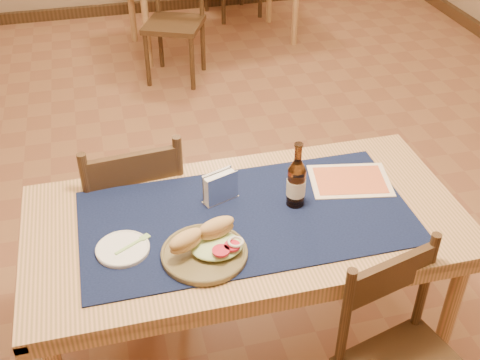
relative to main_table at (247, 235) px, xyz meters
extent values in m
cube|color=#936140|center=(0.00, 0.80, -0.68)|extent=(6.00, 7.00, 0.02)
cylinder|color=tan|center=(0.72, -0.32, -0.31)|extent=(0.06, 0.06, 0.71)
cylinder|color=tan|center=(-0.72, 0.32, -0.31)|extent=(0.06, 0.06, 0.71)
cylinder|color=tan|center=(0.72, 0.32, -0.31)|extent=(0.06, 0.06, 0.71)
cube|color=tan|center=(0.00, 0.00, 0.06)|extent=(1.60, 0.80, 0.04)
cube|color=#10183C|center=(0.00, 0.00, 0.09)|extent=(1.20, 0.60, 0.01)
cube|color=#402917|center=(0.00, 4.27, -0.62)|extent=(6.00, 0.06, 0.10)
cylinder|color=tan|center=(-0.04, 2.99, -0.31)|extent=(0.05, 0.05, 0.71)
cylinder|color=tan|center=(1.26, 3.13, -0.31)|extent=(0.05, 0.05, 0.71)
cylinder|color=tan|center=(-0.11, 3.56, -0.31)|extent=(0.05, 0.05, 0.71)
cylinder|color=#402917|center=(-0.23, 0.71, -0.44)|extent=(0.04, 0.04, 0.46)
cylinder|color=#402917|center=(-0.59, 0.68, -0.44)|extent=(0.04, 0.04, 0.46)
cylinder|color=#402917|center=(-0.19, 0.35, -0.44)|extent=(0.04, 0.04, 0.46)
cylinder|color=#402917|center=(-0.56, 0.32, -0.44)|extent=(0.04, 0.04, 0.46)
cube|color=#402917|center=(-0.39, 0.51, -0.21)|extent=(0.46, 0.46, 0.04)
cube|color=#402917|center=(-0.37, 0.32, 0.14)|extent=(0.37, 0.06, 0.14)
cylinder|color=#402917|center=(-0.19, 0.34, 0.02)|extent=(0.04, 0.04, 0.47)
cylinder|color=#402917|center=(-0.56, 0.31, 0.02)|extent=(0.04, 0.04, 0.47)
cube|color=#402917|center=(0.38, -0.41, 0.09)|extent=(0.34, 0.11, 0.13)
cylinder|color=#402917|center=(0.21, -0.45, -0.02)|extent=(0.03, 0.03, 0.44)
cylinder|color=#402917|center=(0.54, -0.37, -0.02)|extent=(0.03, 0.03, 0.44)
cylinder|color=#402917|center=(-0.09, 2.64, -0.45)|extent=(0.04, 0.04, 0.44)
cylinder|color=#402917|center=(0.23, 2.50, -0.45)|extent=(0.04, 0.04, 0.44)
cylinder|color=#402917|center=(0.06, 2.96, -0.45)|extent=(0.04, 0.04, 0.44)
cylinder|color=#402917|center=(0.38, 2.82, -0.45)|extent=(0.04, 0.04, 0.44)
cube|color=#402917|center=(0.15, 2.73, -0.23)|extent=(0.54, 0.54, 0.04)
cylinder|color=brown|center=(-0.19, -0.17, 0.10)|extent=(0.29, 0.29, 0.02)
torus|color=brown|center=(-0.19, -0.17, 0.10)|extent=(0.29, 0.29, 0.01)
ellipsoid|color=#BFE19A|center=(-0.15, -0.17, 0.12)|extent=(0.18, 0.14, 0.03)
ellipsoid|color=tan|center=(-0.25, -0.16, 0.16)|extent=(0.14, 0.11, 0.07)
ellipsoid|color=tan|center=(-0.14, -0.12, 0.16)|extent=(0.14, 0.09, 0.07)
cylinder|color=red|center=(-0.14, -0.21, 0.14)|extent=(0.06, 0.06, 0.01)
cylinder|color=red|center=(-0.10, -0.20, 0.14)|extent=(0.05, 0.05, 0.01)
torus|color=beige|center=(-0.09, -0.19, 0.15)|extent=(0.06, 0.06, 0.01)
cylinder|color=white|center=(-0.45, -0.07, 0.09)|extent=(0.18, 0.18, 0.01)
torus|color=white|center=(-0.45, -0.07, 0.10)|extent=(0.18, 0.18, 0.01)
cube|color=#92C56C|center=(-0.43, -0.07, 0.10)|extent=(0.10, 0.06, 0.00)
cube|color=#92C56C|center=(-0.37, -0.04, 0.10)|extent=(0.04, 0.04, 0.00)
cylinder|color=#44230C|center=(0.19, 0.03, 0.16)|extent=(0.07, 0.07, 0.15)
cone|color=#44230C|center=(0.19, 0.03, 0.26)|extent=(0.07, 0.07, 0.04)
cylinder|color=#44230C|center=(0.19, 0.03, 0.31)|extent=(0.03, 0.03, 0.06)
cylinder|color=#44230C|center=(0.19, 0.03, 0.35)|extent=(0.03, 0.03, 0.01)
cylinder|color=#F2E6C1|center=(0.19, 0.03, 0.16)|extent=(0.07, 0.07, 0.07)
cube|color=silver|center=(-0.07, 0.12, 0.09)|extent=(0.15, 0.09, 0.00)
cube|color=silver|center=(-0.06, 0.10, 0.15)|extent=(0.12, 0.05, 0.12)
cube|color=silver|center=(-0.08, 0.14, 0.15)|extent=(0.12, 0.05, 0.12)
cube|color=white|center=(-0.07, 0.12, 0.15)|extent=(0.13, 0.07, 0.11)
cube|color=#3B86BE|center=(-0.06, 0.10, 0.16)|extent=(0.08, 0.03, 0.04)
cube|color=beige|center=(0.45, 0.11, 0.09)|extent=(0.35, 0.28, 0.00)
cube|color=#CC5E35|center=(0.45, 0.11, 0.09)|extent=(0.30, 0.23, 0.00)
camera|label=1|loc=(-0.44, -1.64, 1.48)|focal=45.00mm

